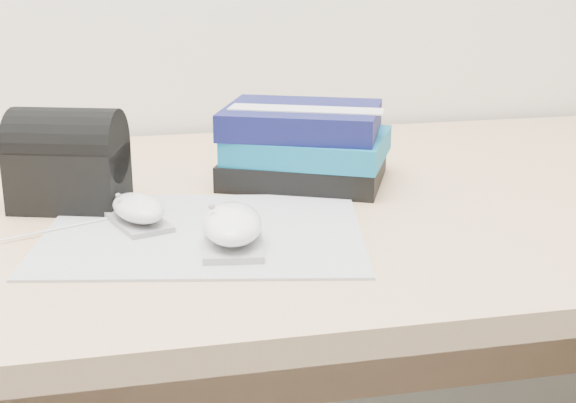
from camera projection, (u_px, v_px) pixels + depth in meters
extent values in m
cube|color=tan|center=(329.00, 203.00, 1.08)|extent=(1.60, 0.80, 0.03)
cube|color=tan|center=(275.00, 325.00, 1.55)|extent=(1.52, 0.03, 0.35)
cube|color=gray|center=(204.00, 232.00, 0.92)|extent=(0.41, 0.35, 0.00)
cube|color=gray|center=(139.00, 222.00, 0.94)|extent=(0.08, 0.11, 0.01)
ellipsoid|color=silver|center=(138.00, 208.00, 0.94)|extent=(0.08, 0.11, 0.03)
ellipsoid|color=gray|center=(118.00, 195.00, 0.93)|extent=(0.01, 0.01, 0.01)
cube|color=#A1A1A3|center=(233.00, 242.00, 0.88)|extent=(0.08, 0.12, 0.01)
ellipsoid|color=white|center=(232.00, 223.00, 0.87)|extent=(0.08, 0.12, 0.03)
ellipsoid|color=gray|center=(212.00, 207.00, 0.86)|extent=(0.01, 0.01, 0.01)
cylinder|color=white|center=(34.00, 234.00, 0.91)|extent=(0.18, 0.08, 0.00)
cube|color=black|center=(304.00, 169.00, 1.13)|extent=(0.27, 0.24, 0.04)
cube|color=#0E6D9A|center=(308.00, 145.00, 1.12)|extent=(0.26, 0.24, 0.03)
cube|color=#10134B|center=(302.00, 120.00, 1.11)|extent=(0.26, 0.23, 0.04)
cube|color=silver|center=(306.00, 109.00, 1.08)|extent=(0.21, 0.12, 0.00)
cube|color=black|center=(69.00, 177.00, 1.01)|extent=(0.16, 0.13, 0.08)
cylinder|color=black|center=(67.00, 145.00, 1.00)|extent=(0.16, 0.13, 0.09)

